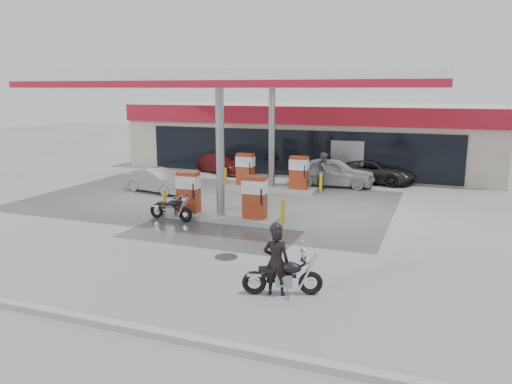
# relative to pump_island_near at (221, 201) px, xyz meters

# --- Properties ---
(ground) EXTENTS (90.00, 90.00, 0.00)m
(ground) POSITION_rel_pump_island_near_xyz_m (0.00, -2.00, -0.71)
(ground) COLOR gray
(ground) RESTS_ON ground
(wet_patch) EXTENTS (6.00, 3.00, 0.00)m
(wet_patch) POSITION_rel_pump_island_near_xyz_m (0.50, -2.00, -0.71)
(wet_patch) COLOR #4C4C4F
(wet_patch) RESTS_ON ground
(drain_cover) EXTENTS (0.70, 0.70, 0.01)m
(drain_cover) POSITION_rel_pump_island_near_xyz_m (2.00, -4.00, -0.71)
(drain_cover) COLOR #38383A
(drain_cover) RESTS_ON ground
(kerb) EXTENTS (28.00, 0.25, 0.15)m
(kerb) POSITION_rel_pump_island_near_xyz_m (0.00, -9.00, -0.64)
(kerb) COLOR gray
(kerb) RESTS_ON ground
(store_building) EXTENTS (22.00, 8.22, 4.00)m
(store_building) POSITION_rel_pump_island_near_xyz_m (0.01, 13.94, 1.30)
(store_building) COLOR beige
(store_building) RESTS_ON ground
(canopy) EXTENTS (16.00, 10.02, 5.51)m
(canopy) POSITION_rel_pump_island_near_xyz_m (0.00, 3.00, 4.56)
(canopy) COLOR silver
(canopy) RESTS_ON ground
(pump_island_near) EXTENTS (5.14, 1.30, 1.78)m
(pump_island_near) POSITION_rel_pump_island_near_xyz_m (0.00, 0.00, 0.00)
(pump_island_near) COLOR #9E9E99
(pump_island_near) RESTS_ON ground
(pump_island_far) EXTENTS (5.14, 1.30, 1.78)m
(pump_island_far) POSITION_rel_pump_island_near_xyz_m (0.00, 6.00, 0.00)
(pump_island_far) COLOR #9E9E99
(pump_island_far) RESTS_ON ground
(main_motorcycle) EXTENTS (1.91, 0.93, 1.02)m
(main_motorcycle) POSITION_rel_pump_island_near_xyz_m (4.46, -6.03, -0.26)
(main_motorcycle) COLOR black
(main_motorcycle) RESTS_ON ground
(biker_main) EXTENTS (0.70, 0.53, 1.71)m
(biker_main) POSITION_rel_pump_island_near_xyz_m (4.28, -6.10, 0.15)
(biker_main) COLOR black
(biker_main) RESTS_ON ground
(parked_motorcycle) EXTENTS (1.91, 0.73, 0.98)m
(parked_motorcycle) POSITION_rel_pump_island_near_xyz_m (-1.73, -0.80, -0.28)
(parked_motorcycle) COLOR black
(parked_motorcycle) RESTS_ON ground
(sedan_white) EXTENTS (4.35, 1.87, 1.46)m
(sedan_white) POSITION_rel_pump_island_near_xyz_m (2.59, 8.20, 0.02)
(sedan_white) COLOR silver
(sedan_white) RESTS_ON ground
(attendant) EXTENTS (0.73, 0.93, 1.89)m
(attendant) POSITION_rel_pump_island_near_xyz_m (2.41, 7.00, 0.24)
(attendant) COLOR #595A5E
(attendant) RESTS_ON ground
(hatchback_silver) EXTENTS (3.68, 1.91, 1.15)m
(hatchback_silver) POSITION_rel_pump_island_near_xyz_m (-5.07, 3.60, -0.13)
(hatchback_silver) COLOR gray
(hatchback_silver) RESTS_ON ground
(parked_car_left) EXTENTS (4.45, 3.23, 1.20)m
(parked_car_left) POSITION_rel_pump_island_near_xyz_m (-4.50, 10.00, -0.11)
(parked_car_left) COLOR #5D1614
(parked_car_left) RESTS_ON ground
(parked_car_right) EXTENTS (4.69, 2.95, 1.21)m
(parked_car_right) POSITION_rel_pump_island_near_xyz_m (4.50, 10.00, -0.11)
(parked_car_right) COLOR black
(parked_car_right) RESTS_ON ground
(biker_walking) EXTENTS (0.98, 0.42, 1.65)m
(biker_walking) POSITION_rel_pump_island_near_xyz_m (-1.33, 9.80, 0.12)
(biker_walking) COLOR black
(biker_walking) RESTS_ON ground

